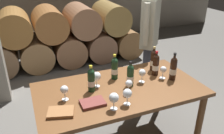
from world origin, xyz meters
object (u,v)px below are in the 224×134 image
Objects in this scene: wine_glass_0 at (129,84)px; wine_bottle_0 at (115,68)px; wine_bottle_4 at (156,65)px; wine_bottle_5 at (173,68)px; wine_glass_4 at (163,70)px; leather_ledger at (61,112)px; wine_glass_1 at (127,94)px; tasting_notebook at (93,103)px; dining_table at (119,95)px; wine_glass_5 at (114,98)px; wine_bottle_1 at (130,75)px; wine_bottle_3 at (91,80)px; sommelier_presenting at (150,33)px; wine_glass_2 at (142,73)px; wine_glass_6 at (97,77)px; wine_glass_3 at (64,90)px.

wine_bottle_0 is at bearing 91.13° from wine_glass_0.
wine_bottle_5 reaches higher than wine_bottle_4.
leather_ledger is (-1.17, -0.22, -0.09)m from wine_glass_4.
tasting_notebook is (-0.29, 0.12, -0.10)m from wine_glass_1.
wine_bottle_5 reaches higher than tasting_notebook.
wine_bottle_5 is (0.61, -0.05, 0.22)m from dining_table.
wine_glass_5 is at bearing -155.52° from wine_glass_4.
wine_glass_4 reaches higher than leather_ledger.
wine_bottle_3 reaches higher than wine_bottle_1.
wine_bottle_0 is 0.47m from wine_bottle_4.
wine_glass_2 is at bearing -124.94° from sommelier_presenting.
dining_table is 11.77× the size of wine_glass_4.
wine_glass_2 is 0.90m from sommelier_presenting.
wine_bottle_5 is 0.85m from wine_glass_5.
wine_bottle_3 is 0.81m from wine_glass_4.
sommelier_presenting reaches higher than wine_glass_1.
leather_ledger is at bearing -164.71° from wine_bottle_1.
wine_bottle_1 is 0.40m from wine_bottle_4.
wine_bottle_3 is at bearing 177.14° from wine_glass_4.
wine_glass_0 is 0.30m from wine_glass_5.
wine_glass_0 is 0.92× the size of wine_glass_1.
wine_glass_0 is 0.28m from wine_glass_2.
wine_glass_0 is at bearing 22.64° from leather_ledger.
wine_bottle_4 is 1.30× the size of leather_ledger.
wine_glass_1 is 0.72× the size of tasting_notebook.
wine_glass_0 is 0.89× the size of wine_glass_6.
wine_bottle_1 is at bearing 45.48° from wine_glass_5.
dining_table is 5.97× the size of wine_bottle_0.
wine_bottle_0 is 0.92× the size of wine_bottle_5.
wine_bottle_4 is 1.90× the size of wine_glass_3.
wine_bottle_3 is at bearing -153.31° from wine_bottle_0.
wine_glass_6 is (-0.25, 0.25, 0.01)m from wine_glass_0.
leather_ledger is (-1.25, -0.16, -0.12)m from wine_bottle_5.
leather_ledger is (-0.08, -0.20, -0.09)m from wine_glass_3.
wine_glass_5 is at bearing -132.43° from sommelier_presenting.
wine_bottle_3 is 0.38m from wine_glass_5.
wine_glass_6 is (0.08, 0.07, -0.01)m from wine_bottle_3.
wine_bottle_1 is 1.74× the size of wine_glass_1.
wine_glass_0 is 0.66× the size of tasting_notebook.
wine_bottle_1 is 1.83× the size of wine_glass_3.
wine_glass_1 is 0.72× the size of leather_ledger.
tasting_notebook reaches higher than dining_table.
wine_glass_2 reaches higher than wine_glass_4.
sommelier_presenting is at bearing 29.49° from wine_glass_3.
wine_bottle_5 is 0.97m from tasting_notebook.
dining_table is at bearing -136.14° from sommelier_presenting.
wine_bottle_3 is at bearing 103.11° from wine_glass_5.
wine_glass_4 is (0.53, 0.01, 0.19)m from dining_table.
sommelier_presenting is (0.66, 0.75, 0.16)m from wine_bottle_1.
wine_bottle_0 reaches higher than wine_glass_2.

